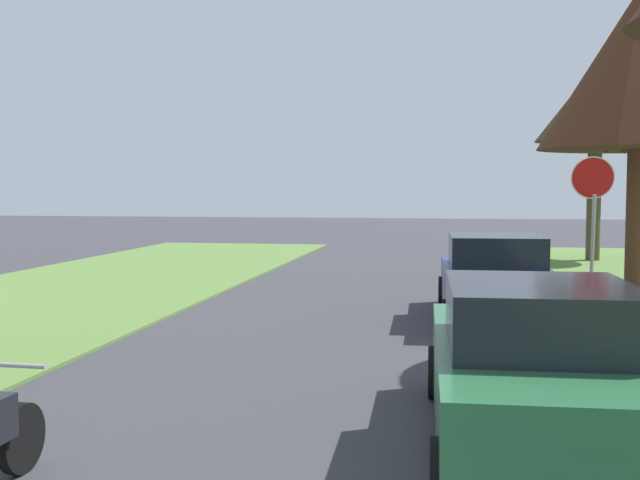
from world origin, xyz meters
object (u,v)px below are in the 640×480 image
Objects in this scene: street_tree_right_far at (596,105)px; parked_sedan_navy at (494,281)px; stop_sign_far at (593,200)px; parked_sedan_green at (536,373)px; street_tree_right_mid_b at (640,69)px.

street_tree_right_far is 1.43× the size of parked_sedan_navy.
stop_sign_far is 8.45m from parked_sedan_green.
stop_sign_far is 11.68m from street_tree_right_far.
parked_sedan_green and parked_sedan_navy have the same top height.
parked_sedan_green is (-1.83, -8.12, -1.47)m from stop_sign_far.
parked_sedan_green is at bearing -89.87° from parked_sedan_navy.
stop_sign_far is at bearing -99.81° from street_tree_right_far.
street_tree_right_mid_b is 12.96m from parked_sedan_green.
stop_sign_far is 0.66× the size of parked_sedan_green.
street_tree_right_far is 13.42m from parked_sedan_navy.
parked_sedan_green is (-3.42, -11.70, -4.41)m from street_tree_right_mid_b.
street_tree_right_far reaches higher than parked_sedan_navy.
parked_sedan_navy is (-3.78, -12.11, -4.39)m from street_tree_right_far.
street_tree_right_far reaches higher than stop_sign_far.
street_tree_right_mid_b reaches higher than street_tree_right_far.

